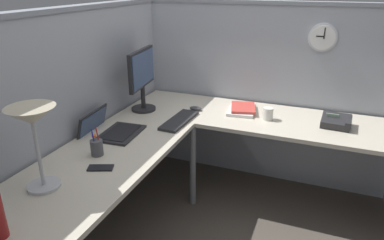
{
  "coord_description": "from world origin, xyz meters",
  "views": [
    {
      "loc": [
        -2.14,
        -0.74,
        1.74
      ],
      "look_at": [
        -0.13,
        0.05,
        0.87
      ],
      "focal_mm": 32.9,
      "sensor_mm": 36.0,
      "label": 1
    }
  ],
  "objects_px": {
    "keyboard": "(179,120)",
    "office_phone": "(337,122)",
    "pen_cup": "(97,147)",
    "wall_clock": "(323,37)",
    "laptop": "(108,129)",
    "book_stack": "(242,109)",
    "monitor": "(142,75)",
    "computer_mouse": "(196,108)",
    "cell_phone": "(101,168)",
    "coffee_mug": "(268,114)",
    "desk_lamp_dome": "(33,123)"
  },
  "relations": [
    {
      "from": "laptop",
      "to": "office_phone",
      "type": "xyz_separation_m",
      "value": [
        0.71,
        -1.5,
        0.01
      ]
    },
    {
      "from": "computer_mouse",
      "to": "desk_lamp_dome",
      "type": "relative_size",
      "value": 0.23
    },
    {
      "from": "desk_lamp_dome",
      "to": "office_phone",
      "type": "xyz_separation_m",
      "value": [
        1.42,
        -1.41,
        -0.33
      ]
    },
    {
      "from": "cell_phone",
      "to": "book_stack",
      "type": "distance_m",
      "value": 1.32
    },
    {
      "from": "wall_clock",
      "to": "keyboard",
      "type": "bearing_deg",
      "value": 126.43
    },
    {
      "from": "monitor",
      "to": "keyboard",
      "type": "distance_m",
      "value": 0.49
    },
    {
      "from": "laptop",
      "to": "computer_mouse",
      "type": "relative_size",
      "value": 3.88
    },
    {
      "from": "monitor",
      "to": "computer_mouse",
      "type": "distance_m",
      "value": 0.51
    },
    {
      "from": "cell_phone",
      "to": "book_stack",
      "type": "xyz_separation_m",
      "value": [
        1.21,
        -0.53,
        0.02
      ]
    },
    {
      "from": "desk_lamp_dome",
      "to": "book_stack",
      "type": "height_order",
      "value": "desk_lamp_dome"
    },
    {
      "from": "office_phone",
      "to": "desk_lamp_dome",
      "type": "bearing_deg",
      "value": 135.2
    },
    {
      "from": "keyboard",
      "to": "pen_cup",
      "type": "bearing_deg",
      "value": 161.93
    },
    {
      "from": "wall_clock",
      "to": "book_stack",
      "type": "bearing_deg",
      "value": 118.84
    },
    {
      "from": "laptop",
      "to": "computer_mouse",
      "type": "distance_m",
      "value": 0.77
    },
    {
      "from": "monitor",
      "to": "keyboard",
      "type": "relative_size",
      "value": 1.16
    },
    {
      "from": "keyboard",
      "to": "cell_phone",
      "type": "height_order",
      "value": "keyboard"
    },
    {
      "from": "pen_cup",
      "to": "cell_phone",
      "type": "xyz_separation_m",
      "value": [
        -0.13,
        -0.12,
        -0.05
      ]
    },
    {
      "from": "book_stack",
      "to": "office_phone",
      "type": "bearing_deg",
      "value": -94.18
    },
    {
      "from": "office_phone",
      "to": "wall_clock",
      "type": "height_order",
      "value": "wall_clock"
    },
    {
      "from": "computer_mouse",
      "to": "pen_cup",
      "type": "xyz_separation_m",
      "value": [
        -0.96,
        0.28,
        0.04
      ]
    },
    {
      "from": "pen_cup",
      "to": "book_stack",
      "type": "xyz_separation_m",
      "value": [
        1.07,
        -0.65,
        -0.03
      ]
    },
    {
      "from": "keyboard",
      "to": "pen_cup",
      "type": "distance_m",
      "value": 0.73
    },
    {
      "from": "keyboard",
      "to": "computer_mouse",
      "type": "bearing_deg",
      "value": -3.08
    },
    {
      "from": "pen_cup",
      "to": "wall_clock",
      "type": "distance_m",
      "value": 1.89
    },
    {
      "from": "desk_lamp_dome",
      "to": "coffee_mug",
      "type": "xyz_separation_m",
      "value": [
        1.38,
        -0.92,
        -0.32
      ]
    },
    {
      "from": "pen_cup",
      "to": "office_phone",
      "type": "relative_size",
      "value": 0.83
    },
    {
      "from": "keyboard",
      "to": "desk_lamp_dome",
      "type": "bearing_deg",
      "value": 166.93
    },
    {
      "from": "keyboard",
      "to": "book_stack",
      "type": "distance_m",
      "value": 0.55
    },
    {
      "from": "monitor",
      "to": "coffee_mug",
      "type": "relative_size",
      "value": 5.21
    },
    {
      "from": "coffee_mug",
      "to": "wall_clock",
      "type": "relative_size",
      "value": 0.44
    },
    {
      "from": "monitor",
      "to": "coffee_mug",
      "type": "bearing_deg",
      "value": -80.88
    },
    {
      "from": "cell_phone",
      "to": "coffee_mug",
      "type": "bearing_deg",
      "value": -56.54
    },
    {
      "from": "computer_mouse",
      "to": "coffee_mug",
      "type": "height_order",
      "value": "coffee_mug"
    },
    {
      "from": "desk_lamp_dome",
      "to": "book_stack",
      "type": "distance_m",
      "value": 1.67
    },
    {
      "from": "computer_mouse",
      "to": "wall_clock",
      "type": "xyz_separation_m",
      "value": [
        0.41,
        -0.9,
        0.57
      ]
    },
    {
      "from": "keyboard",
      "to": "book_stack",
      "type": "height_order",
      "value": "book_stack"
    },
    {
      "from": "keyboard",
      "to": "computer_mouse",
      "type": "relative_size",
      "value": 4.13
    },
    {
      "from": "computer_mouse",
      "to": "cell_phone",
      "type": "relative_size",
      "value": 0.72
    },
    {
      "from": "keyboard",
      "to": "pen_cup",
      "type": "xyz_separation_m",
      "value": [
        -0.68,
        0.25,
        0.04
      ]
    },
    {
      "from": "keyboard",
      "to": "laptop",
      "type": "bearing_deg",
      "value": 136.24
    },
    {
      "from": "pen_cup",
      "to": "coffee_mug",
      "type": "relative_size",
      "value": 1.87
    },
    {
      "from": "desk_lamp_dome",
      "to": "keyboard",
      "type": "bearing_deg",
      "value": -15.38
    },
    {
      "from": "wall_clock",
      "to": "laptop",
      "type": "bearing_deg",
      "value": 128.8
    },
    {
      "from": "wall_clock",
      "to": "computer_mouse",
      "type": "bearing_deg",
      "value": 114.29
    },
    {
      "from": "keyboard",
      "to": "cell_phone",
      "type": "bearing_deg",
      "value": 172.81
    },
    {
      "from": "laptop",
      "to": "cell_phone",
      "type": "bearing_deg",
      "value": -151.1
    },
    {
      "from": "cell_phone",
      "to": "computer_mouse",
      "type": "bearing_deg",
      "value": -30.84
    },
    {
      "from": "laptop",
      "to": "pen_cup",
      "type": "distance_m",
      "value": 0.34
    },
    {
      "from": "keyboard",
      "to": "office_phone",
      "type": "xyz_separation_m",
      "value": [
        0.34,
        -1.11,
        0.03
      ]
    },
    {
      "from": "pen_cup",
      "to": "office_phone",
      "type": "bearing_deg",
      "value": -53.28
    }
  ]
}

